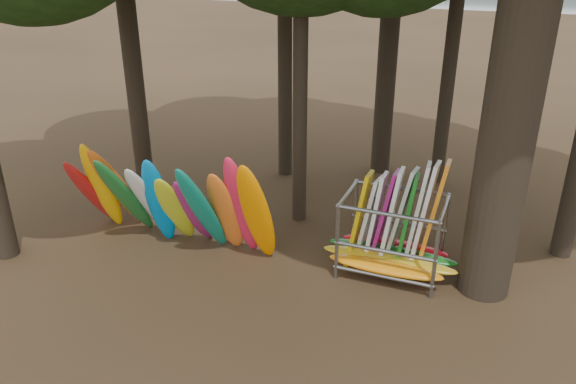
% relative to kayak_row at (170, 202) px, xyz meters
% --- Properties ---
extents(ground, '(120.00, 120.00, 0.00)m').
position_rel_kayak_row_xyz_m(ground, '(3.36, -0.09, -1.28)').
color(ground, '#47331E').
rests_on(ground, ground).
extents(lake, '(160.00, 160.00, 0.00)m').
position_rel_kayak_row_xyz_m(lake, '(3.36, 59.91, -1.28)').
color(lake, gray).
rests_on(lake, ground).
extents(kayak_row, '(5.81, 2.33, 3.05)m').
position_rel_kayak_row_xyz_m(kayak_row, '(0.00, 0.00, 0.00)').
color(kayak_row, red).
rests_on(kayak_row, ground).
extents(storage_rack, '(3.19, 1.61, 2.83)m').
position_rel_kayak_row_xyz_m(storage_rack, '(5.42, 0.92, -0.36)').
color(storage_rack, slate).
rests_on(storage_rack, ground).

